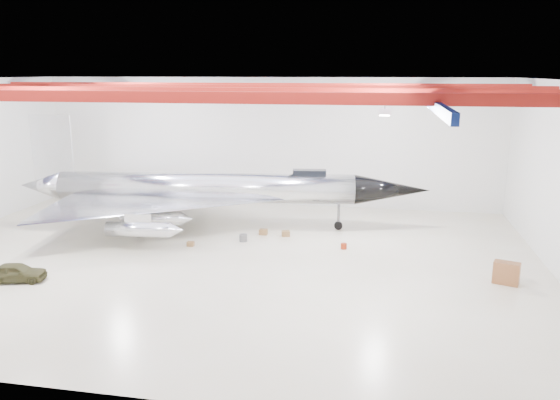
# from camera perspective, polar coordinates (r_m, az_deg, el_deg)

# --- Properties ---
(floor) EXTENTS (40.00, 40.00, 0.00)m
(floor) POSITION_cam_1_polar(r_m,az_deg,el_deg) (34.72, -6.65, -6.09)
(floor) COLOR beige
(floor) RESTS_ON ground
(wall_back) EXTENTS (40.00, 0.00, 40.00)m
(wall_back) POSITION_cam_1_polar(r_m,az_deg,el_deg) (47.66, -1.47, 6.08)
(wall_back) COLOR silver
(wall_back) RESTS_ON floor
(ceiling) EXTENTS (40.00, 40.00, 0.00)m
(ceiling) POSITION_cam_1_polar(r_m,az_deg,el_deg) (32.78, -7.17, 12.37)
(ceiling) COLOR #0A0F38
(ceiling) RESTS_ON wall_back
(ceiling_structure) EXTENTS (39.50, 29.50, 1.08)m
(ceiling_structure) POSITION_cam_1_polar(r_m,az_deg,el_deg) (32.79, -7.14, 11.19)
(ceiling_structure) COLOR maroon
(ceiling_structure) RESTS_ON ceiling
(jet_aircraft) EXTENTS (30.67, 19.55, 8.37)m
(jet_aircraft) POSITION_cam_1_polar(r_m,az_deg,el_deg) (40.94, -7.79, 0.86)
(jet_aircraft) COLOR silver
(jet_aircraft) RESTS_ON floor
(jeep) EXTENTS (3.40, 2.02, 1.08)m
(jeep) POSITION_cam_1_polar(r_m,az_deg,el_deg) (34.04, -25.84, -6.82)
(jeep) COLOR #36341B
(jeep) RESTS_ON floor
(desk) EXTENTS (1.52, 1.10, 1.25)m
(desk) POSITION_cam_1_polar(r_m,az_deg,el_deg) (32.82, 22.57, -7.06)
(desk) COLOR brown
(desk) RESTS_ON floor
(crate_ply) EXTENTS (0.45, 0.36, 0.31)m
(crate_ply) POSITION_cam_1_polar(r_m,az_deg,el_deg) (37.30, -9.33, -4.55)
(crate_ply) COLOR olive
(crate_ply) RESTS_ON floor
(engine_drum) EXTENTS (0.66, 0.66, 0.50)m
(engine_drum) POSITION_cam_1_polar(r_m,az_deg,el_deg) (37.89, -3.86, -3.97)
(engine_drum) COLOR #59595B
(engine_drum) RESTS_ON floor
(parts_bin) EXTENTS (0.66, 0.59, 0.39)m
(parts_bin) POSITION_cam_1_polar(r_m,az_deg,el_deg) (38.98, 0.61, -3.53)
(parts_bin) COLOR olive
(parts_bin) RESTS_ON floor
(crate_small) EXTENTS (0.51, 0.44, 0.31)m
(crate_small) POSITION_cam_1_polar(r_m,az_deg,el_deg) (42.37, -13.55, -2.59)
(crate_small) COLOR #59595B
(crate_small) RESTS_ON floor
(tool_chest) EXTENTS (0.52, 0.52, 0.37)m
(tool_chest) POSITION_cam_1_polar(r_m,az_deg,el_deg) (36.51, 6.68, -4.81)
(tool_chest) COLOR maroon
(tool_chest) RESTS_ON floor
(oil_barrel) EXTENTS (0.57, 0.46, 0.39)m
(oil_barrel) POSITION_cam_1_polar(r_m,az_deg,el_deg) (39.38, -1.75, -3.35)
(oil_barrel) COLOR olive
(oil_barrel) RESTS_ON floor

